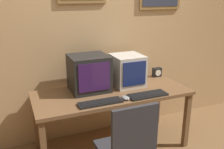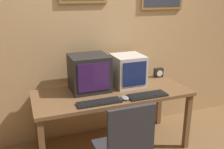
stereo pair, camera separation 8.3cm
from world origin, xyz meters
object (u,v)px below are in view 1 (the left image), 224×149
monitor_left (89,73)px  mouse_near_keyboard (126,98)px  keyboard_main (100,102)px  keyboard_side (148,95)px  mouse_far_corner (124,98)px  monitor_right (127,70)px  desk_clock (157,72)px

monitor_left → mouse_near_keyboard: bearing=-56.4°
keyboard_main → keyboard_side: size_ratio=1.04×
monitor_left → mouse_far_corner: bearing=-57.8°
monitor_right → keyboard_main: size_ratio=0.82×
monitor_left → mouse_near_keyboard: size_ratio=4.07×
desk_clock → keyboard_main: bearing=-151.9°
monitor_left → mouse_near_keyboard: 0.51m
monitor_right → mouse_far_corner: monitor_right is taller
mouse_near_keyboard → keyboard_side: bearing=-0.7°
monitor_left → mouse_far_corner: 0.50m
monitor_right → mouse_near_keyboard: (-0.20, -0.39, -0.16)m
monitor_left → monitor_right: bearing=-1.1°
keyboard_main → desk_clock: (0.97, 0.52, 0.05)m
monitor_left → desk_clock: bearing=7.3°
mouse_near_keyboard → mouse_far_corner: same height
keyboard_main → mouse_far_corner: mouse_far_corner is taller
monitor_right → desk_clock: bearing=15.0°
desk_clock → monitor_left: bearing=-172.7°
keyboard_main → desk_clock: bearing=28.1°
monitor_right → keyboard_side: bearing=-83.0°
monitor_left → keyboard_side: monitor_left is taller
mouse_far_corner → desk_clock: (0.71, 0.51, 0.04)m
monitor_left → monitor_right: size_ratio=1.14×
keyboard_main → mouse_far_corner: (0.26, 0.00, 0.00)m
keyboard_main → mouse_near_keyboard: mouse_near_keyboard is taller
keyboard_main → keyboard_side: (0.52, -0.01, 0.00)m
monitor_right → mouse_near_keyboard: bearing=-117.1°
mouse_far_corner → monitor_right: bearing=60.2°
monitor_left → monitor_right: 0.47m
monitor_left → keyboard_main: size_ratio=0.93×
keyboard_main → mouse_near_keyboard: bearing=-1.0°
keyboard_main → desk_clock: desk_clock is taller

